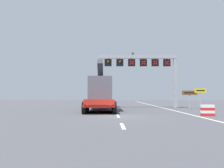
% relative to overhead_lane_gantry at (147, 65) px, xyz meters
% --- Properties ---
extents(ground, '(112.00, 112.00, 0.00)m').
position_rel_overhead_lane_gantry_xyz_m(ground, '(-4.16, -11.84, -5.52)').
color(ground, '#4C4C51').
extents(lane_markings, '(0.20, 71.29, 0.01)m').
position_rel_overhead_lane_gantry_xyz_m(lane_markings, '(-4.22, 16.50, -5.52)').
color(lane_markings, silver).
rests_on(lane_markings, ground).
extents(edge_line_right, '(0.20, 63.00, 0.01)m').
position_rel_overhead_lane_gantry_xyz_m(edge_line_right, '(2.04, 0.16, -5.52)').
color(edge_line_right, silver).
rests_on(edge_line_right, ground).
extents(overhead_lane_gantry, '(10.40, 0.90, 7.17)m').
position_rel_overhead_lane_gantry_xyz_m(overhead_lane_gantry, '(0.00, 0.00, 0.00)').
color(overhead_lane_gantry, '#9EA0A5').
rests_on(overhead_lane_gantry, ground).
extents(heavy_haul_truck_red, '(3.11, 14.08, 5.30)m').
position_rel_overhead_lane_gantry_xyz_m(heavy_haul_truck_red, '(-5.88, -2.33, -3.53)').
color(heavy_haul_truck_red, red).
rests_on(heavy_haul_truck_red, ground).
extents(exit_sign_yellow, '(1.27, 0.15, 2.40)m').
position_rel_overhead_lane_gantry_xyz_m(exit_sign_yellow, '(5.00, -4.94, -3.73)').
color(exit_sign_yellow, '#9EA0A5').
rests_on(exit_sign_yellow, ground).
extents(tourist_info_sign_brown, '(1.86, 0.15, 2.21)m').
position_rel_overhead_lane_gantry_xyz_m(tourist_info_sign_brown, '(4.87, -1.87, -3.80)').
color(tourist_info_sign_brown, '#9EA0A5').
rests_on(tourist_info_sign_brown, ground).
extents(crash_barrier_striped, '(1.04, 0.59, 0.90)m').
position_rel_overhead_lane_gantry_xyz_m(crash_barrier_striped, '(2.96, -11.70, -5.07)').
color(crash_barrier_striped, red).
rests_on(crash_barrier_striped, ground).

